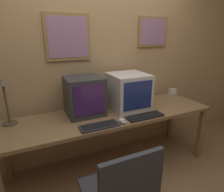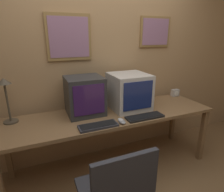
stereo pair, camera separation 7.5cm
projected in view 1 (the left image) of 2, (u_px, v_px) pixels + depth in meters
name	position (u px, v px, depth m)	size (l,w,h in m)	color
wall_back	(98.00, 59.00, 2.32)	(8.00, 0.08, 2.60)	tan
desk	(112.00, 119.00, 2.15)	(2.39, 0.66, 0.73)	olive
monitor_left	(85.00, 96.00, 2.07)	(0.40, 0.38, 0.42)	#333333
monitor_right	(128.00, 91.00, 2.24)	(0.43, 0.44, 0.42)	beige
keyboard_main	(99.00, 126.00, 1.81)	(0.39, 0.14, 0.03)	#333338
keyboard_side	(145.00, 116.00, 2.03)	(0.42, 0.14, 0.03)	black
mouse_near_keyboard	(123.00, 121.00, 1.90)	(0.07, 0.11, 0.03)	gray
mouse_far_corner	(122.00, 120.00, 1.91)	(0.06, 0.11, 0.04)	silver
desk_clock	(173.00, 92.00, 2.76)	(0.11, 0.07, 0.10)	#B7B2AD
desk_lamp	(4.00, 94.00, 1.78)	(0.14, 0.14, 0.46)	#4C4233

